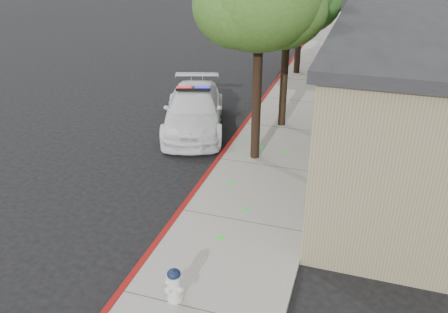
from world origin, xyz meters
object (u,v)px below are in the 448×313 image
Objects in this scene: police_car at (194,110)px; fire_hydrant at (174,284)px; street_tree_near at (260,3)px; clapboard_building at (447,63)px.

police_car is 8.65m from fire_hydrant.
street_tree_near is (2.71, -1.86, 3.94)m from police_car.
clapboard_building is 8.30m from street_tree_near.
police_car is 0.88× the size of street_tree_near.
clapboard_building is 13.22m from fire_hydrant.
clapboard_building is 3.45× the size of street_tree_near.
clapboard_building is at bearing 44.80° from street_tree_near.
clapboard_building is at bearing 86.42° from fire_hydrant.
police_car is 5.13m from street_tree_near.
street_tree_near is at bearing -135.20° from clapboard_building.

